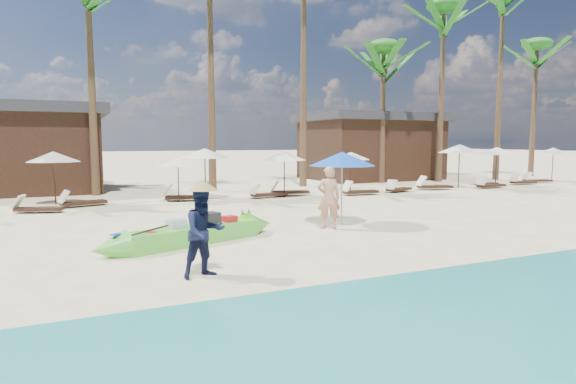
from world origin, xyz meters
name	(u,v)px	position (x,y,z in m)	size (l,w,h in m)	color
ground	(291,252)	(0.00, 0.00, 0.00)	(240.00, 240.00, 0.00)	#F8E8B7
wet_sand_strip	(451,331)	(0.00, -5.00, 0.00)	(240.00, 4.50, 0.01)	tan
green_canoe	(194,234)	(-1.77, 1.85, 0.24)	(5.43, 2.28, 0.72)	#59CE3F
tourist	(329,198)	(2.22, 2.22, 0.90)	(0.66, 0.43, 1.80)	tan
vendor_green	(204,232)	(-2.28, -1.11, 0.83)	(0.81, 0.63, 1.67)	#141837
blue_umbrella	(342,159)	(2.94, 2.70, 1.97)	(2.03, 2.03, 2.18)	#99999E
resort_parasol_4	(53,157)	(-5.00, 11.36, 1.90)	(2.04, 2.04, 2.10)	#351E15
lounger_4_right	(36,208)	(-5.58, 9.20, 0.19)	(1.72, 0.99, 0.56)	#351E15
resort_parasol_5	(178,162)	(-0.37, 10.20, 1.65)	(1.78, 1.78, 1.84)	#351E15
lounger_5_left	(80,202)	(-4.13, 10.28, 0.20)	(1.82, 1.00, 0.59)	#351E15
resort_parasol_6	(205,153)	(0.90, 10.73, 1.99)	(2.14, 2.14, 2.21)	#351E15
lounger_6_left	(184,196)	(-0.11, 10.45, 0.21)	(1.97, 1.05, 0.64)	#351E15
lounger_6_right	(267,193)	(3.48, 10.03, 0.19)	(1.76, 0.71, 0.58)	#351E15
resort_parasol_7	(284,156)	(4.30, 9.94, 1.85)	(1.99, 1.99, 2.05)	#351E15
lounger_7_left	(287,191)	(4.72, 10.51, 0.21)	(1.92, 0.95, 0.62)	#351E15
lounger_7_right	(358,191)	(7.79, 9.27, 0.20)	(1.79, 0.58, 0.60)	#351E15
resort_parasol_8	(351,156)	(8.37, 10.87, 1.78)	(1.91, 1.91, 1.97)	#351E15
lounger_8_left	(398,188)	(10.26, 9.54, 0.19)	(1.75, 1.05, 0.57)	#351E15
resort_parasol_9	(460,149)	(14.65, 10.01, 2.11)	(2.27, 2.27, 2.34)	#351E15
lounger_9_left	(433,186)	(12.65, 9.76, 0.21)	(1.98, 1.01, 0.64)	#351E15
lounger_9_right	(490,185)	(16.06, 9.17, 0.19)	(1.70, 0.53, 0.58)	#351E15
resort_parasol_10	(497,151)	(17.45, 10.06, 1.97)	(2.12, 2.12, 2.18)	#351E15
lounger_10_left	(486,183)	(16.54, 9.88, 0.19)	(1.72, 0.85, 0.56)	#351E15
lounger_10_right	(522,181)	(19.51, 10.01, 0.19)	(1.72, 0.64, 0.57)	#351E15
resort_parasol_11	(553,151)	(22.83, 10.59, 1.90)	(2.05, 2.05, 2.11)	#351E15
lounger_11_left	(536,180)	(21.15, 10.38, 0.20)	(1.82, 0.91, 0.59)	#351E15
palm_3	(88,5)	(-3.36, 14.27, 8.58)	(2.08, 2.08, 10.52)	brown
palm_6	(384,64)	(12.84, 14.52, 7.05)	(2.08, 2.08, 8.51)	brown
palm_7	(443,34)	(16.57, 13.68, 8.99)	(2.08, 2.08, 11.08)	brown
palm_8	(503,20)	(21.07, 13.33, 10.18)	(2.08, 2.08, 12.70)	brown
palm_9	(536,63)	(26.21, 14.81, 8.06)	(2.08, 2.08, 9.82)	brown
pavilion_east	(370,146)	(14.00, 17.50, 2.20)	(8.80, 6.60, 4.30)	#351E15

